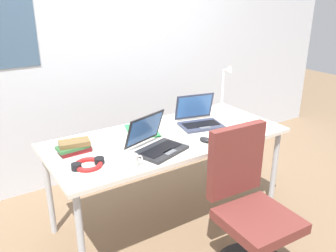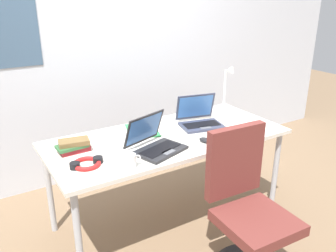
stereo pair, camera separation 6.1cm
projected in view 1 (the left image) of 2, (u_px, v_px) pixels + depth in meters
ground_plane at (168, 218)px, 2.94m from camera, size 12.00×12.00×0.00m
wall_back at (104, 43)px, 3.33m from camera, size 6.00×0.13×2.60m
desk at (168, 143)px, 2.69m from camera, size 1.80×0.80×0.74m
desk_lamp at (225, 88)px, 3.22m from camera, size 0.12×0.18×0.40m
laptop_far_corner at (156, 144)px, 2.42m from camera, size 0.41×0.39×0.24m
laptop_mid_desk at (199, 119)px, 2.88m from camera, size 0.38×0.35×0.24m
computer_mouse at (205, 140)px, 2.56m from camera, size 0.08×0.11×0.03m
cell_phone at (241, 133)px, 2.72m from camera, size 0.07×0.14×0.01m
headphones at (88, 164)px, 2.21m from camera, size 0.21×0.18×0.04m
pill_bottle at (203, 110)px, 3.11m from camera, size 0.04×0.04×0.08m
book_stack at (74, 147)px, 2.38m from camera, size 0.23×0.15×0.09m
paper_folder_near_lamp at (142, 130)px, 2.77m from camera, size 0.31×0.36×0.01m
coffee_mug at (132, 161)px, 2.18m from camera, size 0.11×0.08×0.09m
office_chair at (250, 216)px, 2.30m from camera, size 0.52×0.55×0.97m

